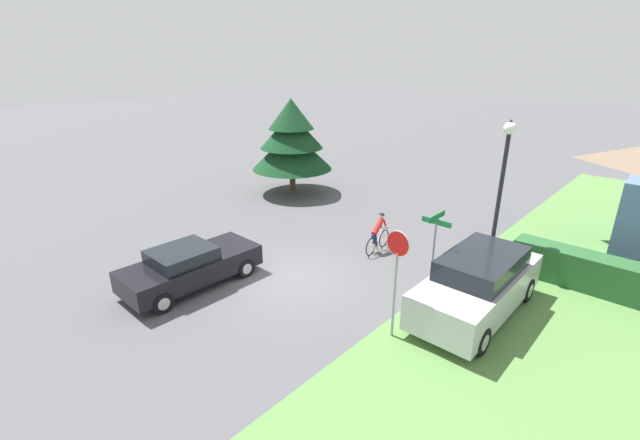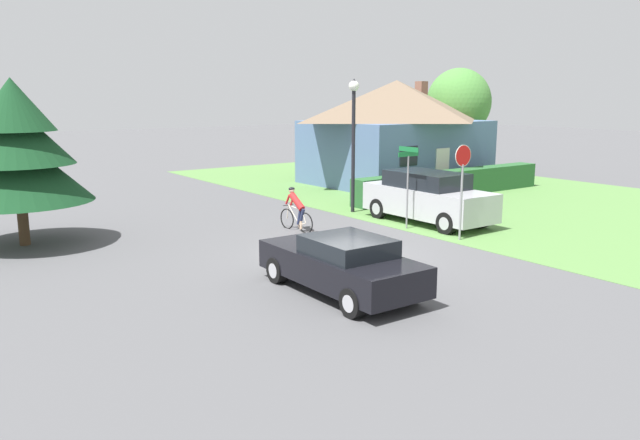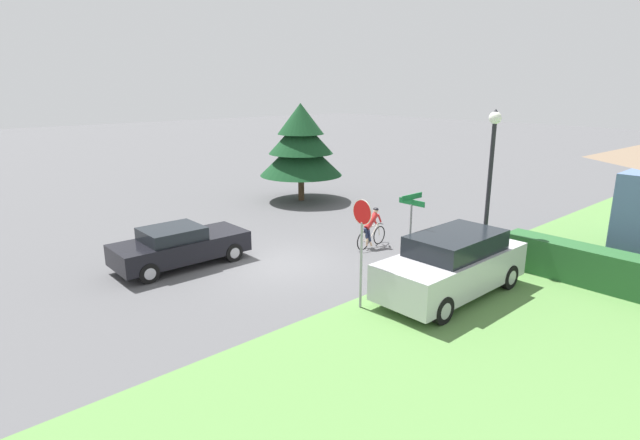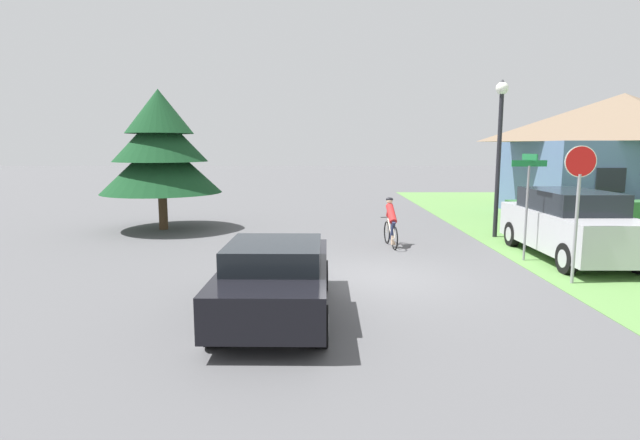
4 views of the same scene
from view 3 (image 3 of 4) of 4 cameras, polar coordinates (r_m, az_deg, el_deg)
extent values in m
plane|color=#515154|center=(16.90, -5.03, -5.00)|extent=(140.00, 140.00, 0.00)
cube|color=black|center=(17.16, -15.58, -3.04)|extent=(1.84, 4.38, 0.67)
cube|color=black|center=(16.90, -16.56, -1.49)|extent=(1.59, 1.86, 0.40)
cylinder|color=black|center=(18.54, -12.46, -2.45)|extent=(0.31, 0.63, 0.63)
cylinder|color=#ADADB2|center=(18.54, -12.46, -2.45)|extent=(0.32, 0.37, 0.37)
cylinder|color=black|center=(17.27, -9.96, -3.63)|extent=(0.31, 0.63, 0.63)
cylinder|color=#ADADB2|center=(17.27, -9.96, -3.63)|extent=(0.32, 0.37, 0.37)
cylinder|color=black|center=(17.40, -21.02, -4.28)|extent=(0.31, 0.63, 0.63)
cylinder|color=#ADADB2|center=(17.40, -21.02, -4.28)|extent=(0.32, 0.37, 0.37)
cylinder|color=black|center=(16.04, -19.05, -5.72)|extent=(0.31, 0.63, 0.63)
cylinder|color=#ADADB2|center=(16.04, -19.05, -5.72)|extent=(0.32, 0.37, 0.37)
torus|color=black|center=(18.22, 4.96, -2.39)|extent=(0.11, 0.71, 0.71)
torus|color=black|center=(18.98, 6.78, -1.73)|extent=(0.11, 0.71, 0.71)
cylinder|color=beige|center=(18.37, 5.44, -1.81)|extent=(0.05, 0.18, 0.52)
cylinder|color=beige|center=(18.64, 6.12, -1.43)|extent=(0.09, 0.62, 0.63)
cylinder|color=beige|center=(18.51, 6.02, -0.72)|extent=(0.10, 0.74, 0.13)
cylinder|color=beige|center=(18.36, 5.25, -2.46)|extent=(0.07, 0.33, 0.15)
cylinder|color=beige|center=(18.23, 5.14, -1.74)|extent=(0.05, 0.21, 0.41)
cylinder|color=beige|center=(18.88, 6.73, -1.04)|extent=(0.05, 0.12, 0.50)
cylinder|color=black|center=(18.78, 6.69, -0.35)|extent=(0.44, 0.07, 0.02)
ellipsoid|color=black|center=(18.24, 5.33, -1.03)|extent=(0.10, 0.21, 0.05)
cylinder|color=#262D4C|center=(18.28, 5.28, -1.50)|extent=(0.13, 0.25, 0.43)
cylinder|color=#262D4C|center=(18.41, 5.61, -1.64)|extent=(0.13, 0.25, 0.58)
cylinder|color=beige|center=(18.43, 5.38, -2.48)|extent=(0.08, 0.08, 0.30)
cylinder|color=beige|center=(18.54, 5.82, -2.70)|extent=(0.17, 0.08, 0.21)
cylinder|color=red|center=(18.38, 5.86, -0.11)|extent=(0.28, 0.70, 0.59)
cylinder|color=red|center=(18.56, 6.25, 0.05)|extent=(0.09, 0.25, 0.35)
cylinder|color=red|center=(18.77, 6.82, 0.20)|extent=(0.09, 0.25, 0.35)
sphere|color=beige|center=(18.51, 6.40, 1.09)|extent=(0.19, 0.19, 0.19)
ellipsoid|color=black|center=(18.50, 6.41, 1.24)|extent=(0.22, 0.18, 0.12)
cube|color=#B7B7BC|center=(14.61, 14.82, -5.51)|extent=(1.92, 4.93, 0.98)
cube|color=black|center=(14.47, 15.30, -2.52)|extent=(1.69, 2.82, 0.56)
cylinder|color=black|center=(16.52, 15.43, -4.64)|extent=(0.23, 0.73, 0.73)
cylinder|color=#ADADB2|center=(16.52, 15.43, -4.64)|extent=(0.24, 0.43, 0.43)
cylinder|color=black|center=(15.73, 20.75, -6.08)|extent=(0.23, 0.73, 0.73)
cylinder|color=#ADADB2|center=(15.73, 20.75, -6.08)|extent=(0.24, 0.43, 0.43)
cylinder|color=black|center=(13.96, 7.87, -7.89)|extent=(0.23, 0.73, 0.73)
cylinder|color=#ADADB2|center=(13.96, 7.87, -7.89)|extent=(0.24, 0.43, 0.43)
cylinder|color=black|center=(13.02, 13.79, -9.95)|extent=(0.23, 0.73, 0.73)
cylinder|color=#ADADB2|center=(13.02, 13.79, -9.95)|extent=(0.24, 0.43, 0.43)
cylinder|color=gray|center=(13.25, 4.71, -5.24)|extent=(0.07, 0.07, 2.38)
cylinder|color=red|center=(12.82, 4.85, 0.89)|extent=(0.63, 0.05, 0.63)
cylinder|color=silver|center=(12.82, 4.85, 0.89)|extent=(0.67, 0.04, 0.67)
cylinder|color=black|center=(17.27, 18.68, 2.69)|extent=(0.14, 0.14, 4.64)
sphere|color=white|center=(16.95, 19.39, 10.96)|extent=(0.40, 0.40, 0.40)
cone|color=black|center=(16.94, 19.45, 11.63)|extent=(0.24, 0.24, 0.16)
cylinder|color=gray|center=(14.94, 10.21, -2.86)|extent=(0.06, 0.06, 2.48)
cube|color=#197238|center=(14.60, 10.44, 2.01)|extent=(0.90, 0.03, 0.16)
cube|color=#197238|center=(14.56, 10.47, 2.62)|extent=(0.03, 0.90, 0.16)
cylinder|color=#4C3823|center=(26.12, -2.16, 3.73)|extent=(0.31, 0.31, 1.33)
cone|color=#143D1E|center=(25.84, -2.20, 7.39)|extent=(4.24, 4.24, 2.03)
cone|color=#143D1E|center=(25.73, -2.22, 9.59)|extent=(3.31, 3.31, 1.79)
cone|color=#143D1E|center=(25.66, -2.24, 11.51)|extent=(2.37, 2.37, 1.55)
camera|label=1|loc=(3.76, -32.41, 29.75)|focal=24.00mm
camera|label=2|loc=(23.55, -51.61, 6.19)|focal=35.00mm
camera|label=4|loc=(14.33, -46.89, -1.19)|focal=28.00mm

